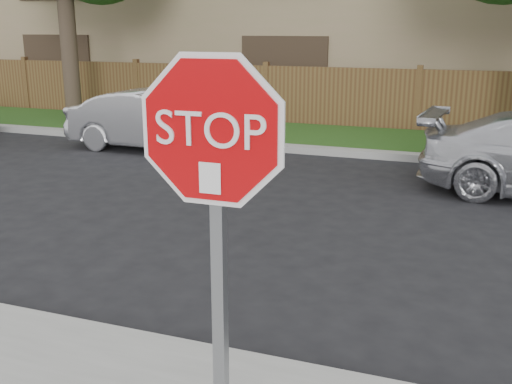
% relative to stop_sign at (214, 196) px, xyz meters
% --- Properties ---
extents(ground, '(90.00, 90.00, 0.00)m').
position_rel_stop_sign_xyz_m(ground, '(-0.24, 1.48, -1.83)').
color(ground, black).
rests_on(ground, ground).
extents(far_curb, '(70.00, 0.30, 0.15)m').
position_rel_stop_sign_xyz_m(far_curb, '(-0.24, 9.63, -1.75)').
color(far_curb, gray).
rests_on(far_curb, ground).
extents(grass_strip, '(70.00, 3.00, 0.12)m').
position_rel_stop_sign_xyz_m(grass_strip, '(-0.24, 11.28, -1.77)').
color(grass_strip, '#1E4714').
rests_on(grass_strip, ground).
extents(fence, '(70.00, 0.12, 1.60)m').
position_rel_stop_sign_xyz_m(fence, '(-0.24, 12.88, -1.03)').
color(fence, '#4E311B').
rests_on(fence, ground).
extents(stop_sign, '(1.01, 0.13, 2.55)m').
position_rel_stop_sign_xyz_m(stop_sign, '(0.00, 0.00, 0.00)').
color(stop_sign, gray).
rests_on(stop_sign, sidewalk_near).
extents(sedan_left, '(3.90, 1.39, 1.28)m').
position_rel_stop_sign_xyz_m(sedan_left, '(-5.34, 8.83, -1.19)').
color(sedan_left, silver).
rests_on(sedan_left, ground).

